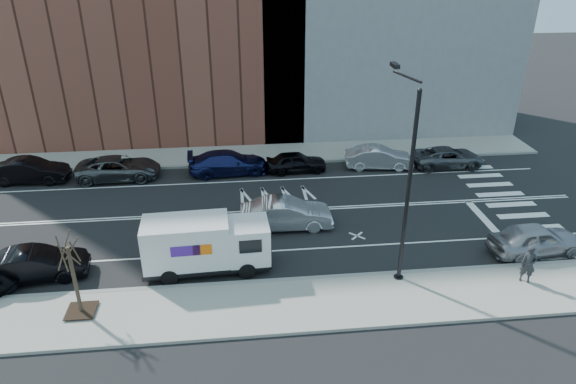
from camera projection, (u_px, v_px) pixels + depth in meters
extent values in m
plane|color=black|center=(243.00, 212.00, 29.79)|extent=(120.00, 120.00, 0.00)
cube|color=gray|center=(249.00, 308.00, 21.90)|extent=(44.00, 3.60, 0.15)
cube|color=gray|center=(240.00, 155.00, 37.62)|extent=(44.00, 3.60, 0.15)
cube|color=gray|center=(247.00, 283.00, 23.50)|extent=(44.00, 0.25, 0.17)
cube|color=gray|center=(240.00, 164.00, 36.01)|extent=(44.00, 0.25, 0.17)
cylinder|color=black|center=(408.00, 193.00, 21.88)|extent=(0.18, 0.18, 9.00)
cylinder|color=black|center=(398.00, 278.00, 23.81)|extent=(0.44, 0.44, 0.20)
sphere|color=black|center=(420.00, 91.00, 19.92)|extent=(0.20, 0.20, 0.20)
cylinder|color=black|center=(407.00, 76.00, 21.37)|extent=(0.11, 3.49, 0.48)
cube|color=black|center=(395.00, 65.00, 22.85)|extent=(0.25, 0.80, 0.18)
cube|color=#FFF2CC|center=(395.00, 68.00, 22.89)|extent=(0.18, 0.55, 0.03)
cube|color=black|center=(81.00, 310.00, 21.52)|extent=(1.20, 1.20, 0.04)
cylinder|color=#382B1E|center=(75.00, 281.00, 20.85)|extent=(0.16, 0.16, 3.20)
cylinder|color=#382B1E|center=(75.00, 251.00, 20.26)|extent=(0.06, 0.80, 1.44)
cylinder|color=#382B1E|center=(72.00, 248.00, 20.46)|extent=(0.81, 0.31, 1.19)
cylinder|color=#382B1E|center=(64.00, 250.00, 20.35)|extent=(0.58, 0.76, 1.50)
cylinder|color=#382B1E|center=(62.00, 254.00, 20.09)|extent=(0.47, 0.61, 1.37)
cylinder|color=#382B1E|center=(69.00, 255.00, 20.03)|extent=(0.72, 0.29, 1.13)
cube|color=black|center=(207.00, 262.00, 24.43)|extent=(5.88, 2.21, 0.28)
cube|color=silver|center=(249.00, 240.00, 24.25)|extent=(1.96, 2.09, 1.87)
cube|color=black|center=(269.00, 234.00, 24.25)|extent=(0.13, 1.73, 0.89)
cube|color=black|center=(251.00, 247.00, 23.22)|extent=(1.03, 0.08, 0.66)
cube|color=black|center=(247.00, 225.00, 25.03)|extent=(1.03, 0.08, 0.66)
cube|color=black|center=(269.00, 255.00, 24.78)|extent=(0.22, 1.88, 0.33)
cube|color=silver|center=(186.00, 242.00, 23.78)|extent=(4.02, 2.22, 2.15)
cube|color=#47198C|center=(185.00, 251.00, 22.79)|extent=(1.31, 0.07, 0.52)
cube|color=orange|center=(202.00, 250.00, 22.89)|extent=(0.84, 0.05, 0.52)
cube|color=#47198C|center=(187.00, 228.00, 24.65)|extent=(1.31, 0.07, 0.52)
cube|color=orange|center=(202.00, 227.00, 24.75)|extent=(0.84, 0.05, 0.52)
cylinder|color=black|center=(247.00, 270.00, 23.86)|extent=(0.80, 0.29, 0.79)
cylinder|color=black|center=(244.00, 249.00, 25.52)|extent=(0.80, 0.29, 0.79)
cylinder|color=black|center=(169.00, 277.00, 23.38)|extent=(0.80, 0.29, 0.79)
cylinder|color=black|center=(172.00, 255.00, 25.05)|extent=(0.80, 0.29, 0.79)
imported|color=black|center=(30.00, 171.00, 33.25)|extent=(4.86, 1.86, 1.58)
imported|color=#464A4D|center=(119.00, 168.00, 33.75)|extent=(5.45, 2.61, 1.50)
imported|color=#161C50|center=(228.00, 163.00, 34.51)|extent=(5.49, 2.52, 1.56)
imported|color=black|center=(296.00, 162.00, 34.82)|extent=(4.16, 1.83, 1.39)
imported|color=silver|center=(379.00, 158.00, 35.37)|extent=(4.76, 2.14, 1.52)
imported|color=#4A4D51|center=(448.00, 157.00, 35.62)|extent=(4.90, 2.28, 1.36)
imported|color=silver|center=(286.00, 214.00, 27.91)|extent=(5.02, 1.81, 1.65)
imported|color=black|center=(35.00, 265.00, 23.62)|extent=(4.80, 2.18, 1.53)
imported|color=#A0A0A4|center=(536.00, 239.00, 25.59)|extent=(4.83, 2.31, 1.59)
imported|color=#232629|center=(528.00, 264.00, 23.13)|extent=(0.78, 0.66, 1.83)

